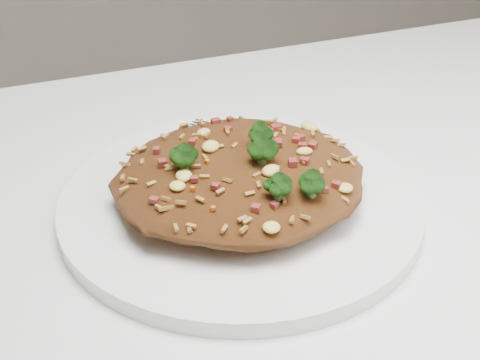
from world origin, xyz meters
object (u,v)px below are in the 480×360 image
object	(u,v)px
dining_table	(319,336)
fried_rice	(240,169)
plate	(240,203)
fork	(273,144)

from	to	relation	value
dining_table	fried_rice	size ratio (longest dim) A/B	5.90
fried_rice	dining_table	bearing A→B (deg)	-60.77
plate	fork	distance (m)	0.09
fried_rice	plate	bearing A→B (deg)	101.30
plate	fried_rice	bearing A→B (deg)	-78.70
plate	fork	world-z (taller)	fork
fork	plate	bearing A→B (deg)	-81.94
dining_table	fork	size ratio (longest dim) A/B	8.99
dining_table	fried_rice	xyz separation A→B (m)	(-0.04, 0.07, 0.13)
dining_table	plate	world-z (taller)	plate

